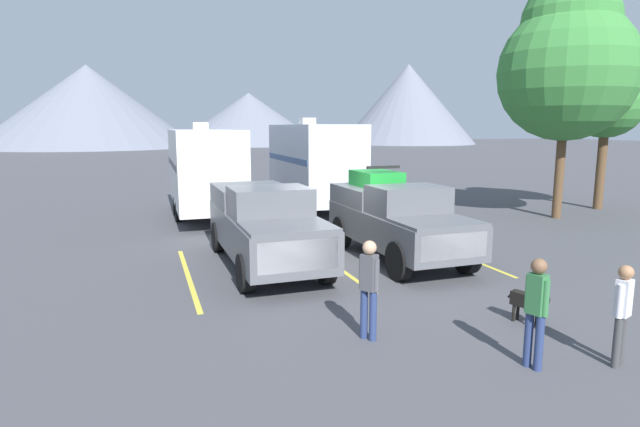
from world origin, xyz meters
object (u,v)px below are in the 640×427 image
Objects in this scene: pickup_truck_a at (264,223)px; person_a at (536,306)px; pickup_truck_b at (395,216)px; person_b at (369,283)px; dog at (532,301)px; camper_trailer_b at (314,162)px; camper_trailer_a at (204,167)px; person_c at (622,309)px.

person_a is at bearing -70.99° from pickup_truck_a.
pickup_truck_b is 3.14× the size of person_a.
person_b reaches higher than person_a.
pickup_truck_a reaches higher than dog.
pickup_truck_a is 5.44m from person_b.
camper_trailer_b is at bearing 75.48° from person_b.
pickup_truck_b is at bearing 90.59° from dog.
camper_trailer_a is 1.07× the size of camper_trailer_b.
dog is (1.19, 1.40, -0.52)m from person_a.
person_a reaches higher than person_c.
dog is at bearing -91.70° from camper_trailer_b.
person_a is at bearing -95.96° from camper_trailer_b.
person_a is at bearing -78.64° from camper_trailer_a.
dog is (3.10, -0.40, -0.54)m from person_b.
person_a is at bearing -130.34° from dog.
person_a is (-1.14, -6.79, -0.18)m from pickup_truck_b.
person_a is (-1.60, -15.36, -1.12)m from camper_trailer_b.
camper_trailer_a is 4.75× the size of person_b.
person_b is 1.09× the size of person_c.
camper_trailer_a is (-4.21, 8.50, 0.84)m from pickup_truck_b.
person_c is (3.19, -2.17, -0.09)m from person_b.
pickup_truck_a is 6.91m from dog.
pickup_truck_a is 0.77× the size of camper_trailer_b.
pickup_truck_b is 6.66× the size of dog.
person_b is (-3.51, -13.56, -1.10)m from camper_trailer_b.
camper_trailer_b reaches higher than person_b.
person_a reaches higher than dog.
person_a is 1.91m from dog.
person_c reaches higher than dog.
person_c is at bearing -88.80° from pickup_truck_b.
person_b is (-1.91, 1.80, 0.02)m from person_a.
pickup_truck_b reaches higher than dog.
pickup_truck_a is at bearing -85.84° from camper_trailer_a.
person_b is at bearing 172.61° from dog.
person_b is 2.15× the size of dog.
person_b is at bearing -85.06° from camper_trailer_a.
pickup_truck_b is 0.70× the size of camper_trailer_b.
dog is (4.26, -13.89, -1.54)m from camper_trailer_a.
dog is (-0.09, 1.77, -0.45)m from person_c.
person_a is 0.98× the size of person_b.
person_b is 3.86m from person_c.
camper_trailer_a is at bearing 107.06° from dog.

